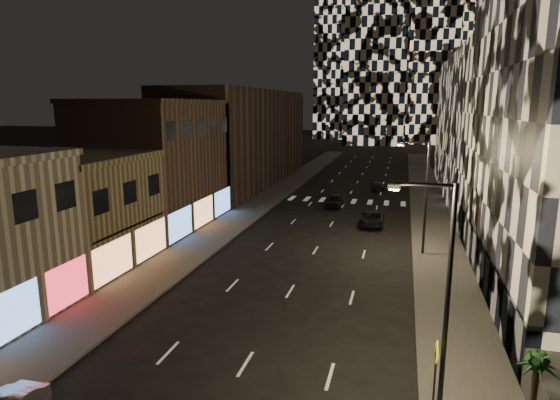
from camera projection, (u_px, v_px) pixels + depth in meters
The scene contains 16 objects.
sidewalk_left at pixel (270, 196), 61.36m from camera, with size 4.00×120.00×0.15m, color #47443F.
sidewalk_right at pixel (429, 205), 56.37m from camera, with size 4.00×120.00×0.15m, color #47443F.
curb_left at pixel (285, 197), 60.84m from camera, with size 0.20×120.00×0.15m, color #4C4C47.
curb_right at pixel (411, 204), 56.89m from camera, with size 0.20×120.00×0.15m, color #4C4C47.
retail_tan at pixel (72, 213), 34.85m from camera, with size 10.00×10.00×8.00m, color olive.
retail_brown at pixel (156, 165), 46.28m from camera, with size 10.00×15.00×12.00m, color #4E392C.
retail_filler_left at pixel (243, 137), 71.18m from camera, with size 10.00×40.00×14.00m, color #4E392C.
midrise_base at pixel (484, 263), 31.35m from camera, with size 0.60×25.00×3.00m, color #383838.
midrise_filler_right at pixel (514, 128), 58.70m from camera, with size 16.00×40.00×18.00m, color #232326.
streetlight_near at pixel (442, 281), 17.83m from camera, with size 2.55×0.25×9.00m.
streetlight_far at pixel (423, 190), 36.77m from camera, with size 2.55×0.25×9.00m.
car_dark_midlane at pixel (335, 201), 55.34m from camera, with size 1.75×4.36×1.49m, color black.
car_dark_oncoming at pixel (378, 186), 66.02m from camera, with size 1.67×4.10×1.19m, color black.
car_dark_rightlane at pixel (372, 219), 46.59m from camera, with size 2.26×4.91×1.36m, color black.
ped_sign at pixel (436, 363), 18.00m from camera, with size 0.08×0.99×2.97m.
palm_tree at pixel (536, 369), 16.13m from camera, with size 1.75×1.73×3.43m.
Camera 1 is at (6.66, -7.86, 11.97)m, focal length 30.00 mm.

